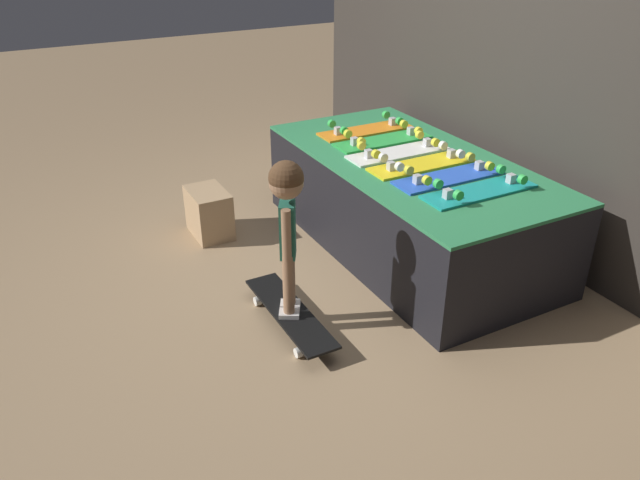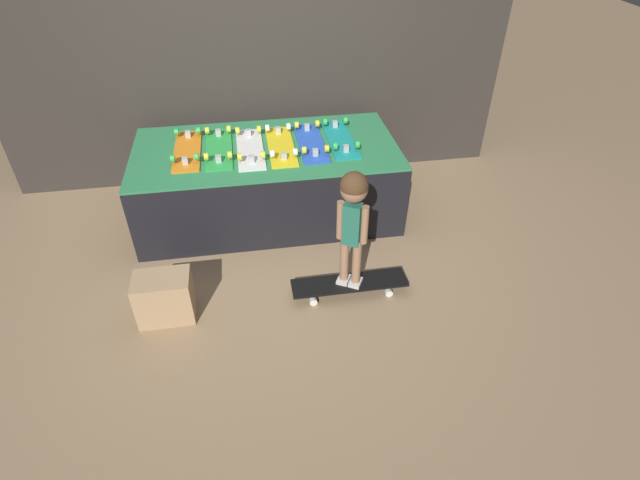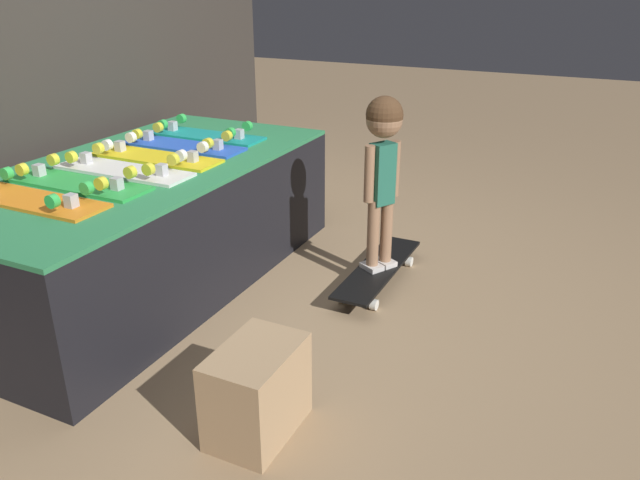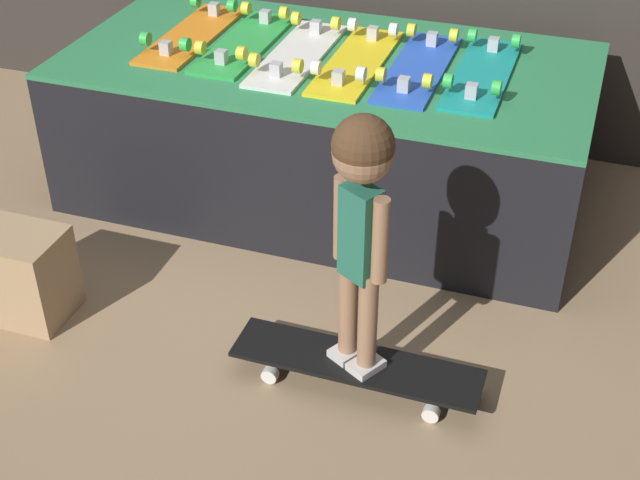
{
  "view_description": "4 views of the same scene",
  "coord_description": "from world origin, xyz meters",
  "px_view_note": "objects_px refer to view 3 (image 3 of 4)",
  "views": [
    {
      "loc": [
        2.93,
        -1.62,
        1.98
      ],
      "look_at": [
        0.28,
        -0.21,
        0.37
      ],
      "focal_mm": 35.0,
      "sensor_mm": 36.0,
      "label": 1
    },
    {
      "loc": [
        -0.15,
        -2.92,
        2.36
      ],
      "look_at": [
        0.29,
        -0.26,
        0.3
      ],
      "focal_mm": 28.0,
      "sensor_mm": 36.0,
      "label": 2
    },
    {
      "loc": [
        -2.19,
        -1.43,
        1.44
      ],
      "look_at": [
        0.24,
        -0.26,
        0.27
      ],
      "focal_mm": 35.0,
      "sensor_mm": 36.0,
      "label": 3
    },
    {
      "loc": [
        1.01,
        -2.46,
        1.97
      ],
      "look_at": [
        0.26,
        -0.26,
        0.36
      ],
      "focal_mm": 50.0,
      "sensor_mm": 36.0,
      "label": 4
    }
  ],
  "objects_px": {
    "skateboard_on_floor": "(378,270)",
    "storage_box": "(257,391)",
    "skateboard_white_on_rack": "(123,168)",
    "skateboard_teal_on_rack": "(205,134)",
    "skateboard_green_on_rack": "(77,182)",
    "skateboard_orange_on_rack": "(30,198)",
    "skateboard_yellow_on_rack": "(156,156)",
    "child": "(383,151)",
    "skateboard_blue_on_rack": "(183,144)"
  },
  "relations": [
    {
      "from": "skateboard_on_floor",
      "to": "skateboard_white_on_rack",
      "type": "bearing_deg",
      "value": 118.63
    },
    {
      "from": "skateboard_white_on_rack",
      "to": "skateboard_blue_on_rack",
      "type": "height_order",
      "value": "same"
    },
    {
      "from": "skateboard_yellow_on_rack",
      "to": "skateboard_on_floor",
      "type": "height_order",
      "value": "skateboard_yellow_on_rack"
    },
    {
      "from": "skateboard_orange_on_rack",
      "to": "skateboard_blue_on_rack",
      "type": "distance_m",
      "value": 0.95
    },
    {
      "from": "skateboard_green_on_rack",
      "to": "skateboard_orange_on_rack",
      "type": "bearing_deg",
      "value": 177.47
    },
    {
      "from": "skateboard_yellow_on_rack",
      "to": "skateboard_on_floor",
      "type": "distance_m",
      "value": 1.23
    },
    {
      "from": "skateboard_white_on_rack",
      "to": "skateboard_on_floor",
      "type": "relative_size",
      "value": 0.86
    },
    {
      "from": "skateboard_orange_on_rack",
      "to": "skateboard_blue_on_rack",
      "type": "height_order",
      "value": "same"
    },
    {
      "from": "skateboard_orange_on_rack",
      "to": "skateboard_on_floor",
      "type": "bearing_deg",
      "value": -46.42
    },
    {
      "from": "skateboard_white_on_rack",
      "to": "skateboard_green_on_rack",
      "type": "bearing_deg",
      "value": 170.17
    },
    {
      "from": "skateboard_teal_on_rack",
      "to": "child",
      "type": "distance_m",
      "value": 1.1
    },
    {
      "from": "skateboard_green_on_rack",
      "to": "skateboard_blue_on_rack",
      "type": "xyz_separation_m",
      "value": [
        0.71,
        -0.02,
        0.0
      ]
    },
    {
      "from": "skateboard_green_on_rack",
      "to": "skateboard_white_on_rack",
      "type": "distance_m",
      "value": 0.24
    },
    {
      "from": "skateboard_green_on_rack",
      "to": "skateboard_on_floor",
      "type": "bearing_deg",
      "value": -53.38
    },
    {
      "from": "skateboard_teal_on_rack",
      "to": "storage_box",
      "type": "bearing_deg",
      "value": -140.26
    },
    {
      "from": "skateboard_orange_on_rack",
      "to": "skateboard_white_on_rack",
      "type": "xyz_separation_m",
      "value": [
        0.47,
        -0.05,
        0.0
      ]
    },
    {
      "from": "skateboard_blue_on_rack",
      "to": "skateboard_orange_on_rack",
      "type": "bearing_deg",
      "value": 178.44
    },
    {
      "from": "skateboard_blue_on_rack",
      "to": "skateboard_on_floor",
      "type": "distance_m",
      "value": 1.2
    },
    {
      "from": "child",
      "to": "skateboard_white_on_rack",
      "type": "bearing_deg",
      "value": 147.99
    },
    {
      "from": "skateboard_blue_on_rack",
      "to": "skateboard_teal_on_rack",
      "type": "distance_m",
      "value": 0.24
    },
    {
      "from": "skateboard_yellow_on_rack",
      "to": "skateboard_on_floor",
      "type": "relative_size",
      "value": 0.86
    },
    {
      "from": "skateboard_white_on_rack",
      "to": "child",
      "type": "relative_size",
      "value": 0.8
    },
    {
      "from": "child",
      "to": "storage_box",
      "type": "bearing_deg",
      "value": -149.55
    },
    {
      "from": "skateboard_green_on_rack",
      "to": "skateboard_white_on_rack",
      "type": "relative_size",
      "value": 1.0
    },
    {
      "from": "skateboard_yellow_on_rack",
      "to": "skateboard_orange_on_rack",
      "type": "bearing_deg",
      "value": 176.47
    },
    {
      "from": "skateboard_white_on_rack",
      "to": "skateboard_on_floor",
      "type": "bearing_deg",
      "value": -61.37
    },
    {
      "from": "skateboard_yellow_on_rack",
      "to": "child",
      "type": "relative_size",
      "value": 0.8
    },
    {
      "from": "skateboard_teal_on_rack",
      "to": "skateboard_orange_on_rack",
      "type": "bearing_deg",
      "value": 179.9
    },
    {
      "from": "skateboard_blue_on_rack",
      "to": "storage_box",
      "type": "xyz_separation_m",
      "value": [
        -1.11,
        -1.09,
        -0.46
      ]
    },
    {
      "from": "skateboard_on_floor",
      "to": "storage_box",
      "type": "bearing_deg",
      "value": -178.91
    },
    {
      "from": "skateboard_orange_on_rack",
      "to": "skateboard_on_floor",
      "type": "relative_size",
      "value": 0.86
    },
    {
      "from": "skateboard_orange_on_rack",
      "to": "storage_box",
      "type": "height_order",
      "value": "skateboard_orange_on_rack"
    },
    {
      "from": "skateboard_yellow_on_rack",
      "to": "child",
      "type": "bearing_deg",
      "value": -72.4
    },
    {
      "from": "skateboard_orange_on_rack",
      "to": "skateboard_green_on_rack",
      "type": "bearing_deg",
      "value": -2.53
    },
    {
      "from": "child",
      "to": "storage_box",
      "type": "xyz_separation_m",
      "value": [
        -1.2,
        -0.02,
        -0.52
      ]
    },
    {
      "from": "child",
      "to": "storage_box",
      "type": "distance_m",
      "value": 1.31
    },
    {
      "from": "skateboard_yellow_on_rack",
      "to": "storage_box",
      "type": "height_order",
      "value": "skateboard_yellow_on_rack"
    },
    {
      "from": "skateboard_orange_on_rack",
      "to": "skateboard_yellow_on_rack",
      "type": "relative_size",
      "value": 1.0
    },
    {
      "from": "skateboard_blue_on_rack",
      "to": "storage_box",
      "type": "distance_m",
      "value": 1.62
    },
    {
      "from": "skateboard_blue_on_rack",
      "to": "skateboard_yellow_on_rack",
      "type": "bearing_deg",
      "value": -175.65
    },
    {
      "from": "skateboard_yellow_on_rack",
      "to": "skateboard_teal_on_rack",
      "type": "distance_m",
      "value": 0.47
    },
    {
      "from": "skateboard_yellow_on_rack",
      "to": "skateboard_white_on_rack",
      "type": "bearing_deg",
      "value": -178.14
    },
    {
      "from": "storage_box",
      "to": "child",
      "type": "bearing_deg",
      "value": 1.09
    },
    {
      "from": "skateboard_teal_on_rack",
      "to": "skateboard_green_on_rack",
      "type": "bearing_deg",
      "value": -179.49
    },
    {
      "from": "skateboard_green_on_rack",
      "to": "storage_box",
      "type": "height_order",
      "value": "skateboard_green_on_rack"
    },
    {
      "from": "skateboard_on_floor",
      "to": "skateboard_yellow_on_rack",
      "type": "bearing_deg",
      "value": 107.6
    },
    {
      "from": "skateboard_orange_on_rack",
      "to": "skateboard_green_on_rack",
      "type": "height_order",
      "value": "same"
    },
    {
      "from": "skateboard_orange_on_rack",
      "to": "skateboard_blue_on_rack",
      "type": "xyz_separation_m",
      "value": [
        0.94,
        -0.03,
        0.0
      ]
    },
    {
      "from": "skateboard_green_on_rack",
      "to": "skateboard_yellow_on_rack",
      "type": "distance_m",
      "value": 0.47
    },
    {
      "from": "skateboard_green_on_rack",
      "to": "skateboard_yellow_on_rack",
      "type": "height_order",
      "value": "same"
    }
  ]
}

